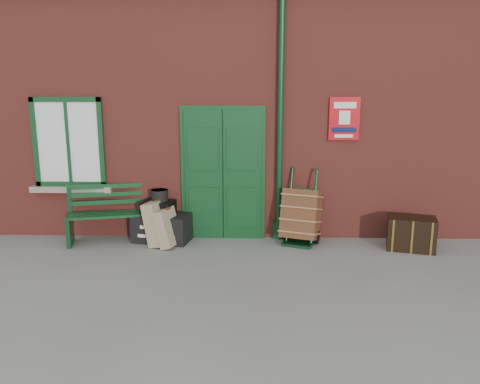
{
  "coord_description": "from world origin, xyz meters",
  "views": [
    {
      "loc": [
        0.21,
        -6.31,
        2.51
      ],
      "look_at": [
        0.01,
        0.6,
        1.0
      ],
      "focal_mm": 35.0,
      "sensor_mm": 36.0,
      "label": 1
    }
  ],
  "objects_px": {
    "porter_trolley": "(301,215)",
    "houdini_trunk": "(162,228)",
    "dark_trunk": "(411,233)",
    "bench": "(117,212)"
  },
  "relations": [
    {
      "from": "houdini_trunk",
      "to": "bench",
      "type": "bearing_deg",
      "value": -170.04
    },
    {
      "from": "bench",
      "to": "porter_trolley",
      "type": "xyz_separation_m",
      "value": [
        3.1,
        -0.04,
        -0.02
      ]
    },
    {
      "from": "bench",
      "to": "dark_trunk",
      "type": "distance_m",
      "value": 4.85
    },
    {
      "from": "porter_trolley",
      "to": "dark_trunk",
      "type": "bearing_deg",
      "value": 10.37
    },
    {
      "from": "porter_trolley",
      "to": "dark_trunk",
      "type": "relative_size",
      "value": 1.67
    },
    {
      "from": "bench",
      "to": "houdini_trunk",
      "type": "height_order",
      "value": "bench"
    },
    {
      "from": "bench",
      "to": "dark_trunk",
      "type": "relative_size",
      "value": 2.28
    },
    {
      "from": "houdini_trunk",
      "to": "porter_trolley",
      "type": "relative_size",
      "value": 0.76
    },
    {
      "from": "houdini_trunk",
      "to": "porter_trolley",
      "type": "xyz_separation_m",
      "value": [
        2.34,
        -0.02,
        0.24
      ]
    },
    {
      "from": "porter_trolley",
      "to": "houdini_trunk",
      "type": "bearing_deg",
      "value": -160.97
    }
  ]
}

